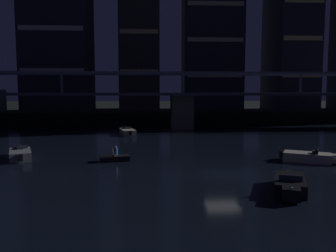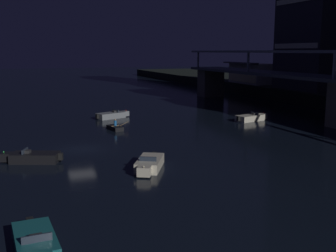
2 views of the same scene
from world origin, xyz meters
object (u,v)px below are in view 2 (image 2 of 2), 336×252
waterfront_pavilion (253,73)px  dinghy_with_paddler (115,128)px  speedboat_near_center (112,115)px  speedboat_near_left (149,164)px  speedboat_mid_center (36,244)px  speedboat_mid_left (251,118)px  speedboat_near_right (33,157)px

waterfront_pavilion → dinghy_with_paddler: bearing=-50.4°
speedboat_near_center → dinghy_with_paddler: 9.01m
speedboat_near_center → dinghy_with_paddler: (8.85, -1.66, -0.14)m
speedboat_near_left → speedboat_mid_center: bearing=-39.0°
speedboat_mid_left → speedboat_mid_center: same height
speedboat_near_center → speedboat_mid_center: bearing=-18.0°
speedboat_mid_center → waterfront_pavilion: bearing=140.9°
waterfront_pavilion → speedboat_mid_center: bearing=-39.1°
speedboat_near_right → dinghy_with_paddler: bearing=140.0°
dinghy_with_paddler → speedboat_mid_center: bearing=-20.2°
speedboat_near_left → speedboat_mid_left: same height
speedboat_mid_left → speedboat_near_right: bearing=-67.5°
speedboat_mid_left → dinghy_with_paddler: bearing=-89.7°
speedboat_near_right → speedboat_mid_center: (16.83, -0.64, 0.00)m
speedboat_near_center → speedboat_near_right: (20.64, -11.55, 0.00)m
speedboat_near_left → dinghy_with_paddler: bearing=175.7°
speedboat_mid_center → speedboat_near_right: bearing=177.8°
speedboat_near_right → speedboat_mid_left: size_ratio=0.98×
speedboat_near_left → speedboat_near_center: (-26.05, 2.94, 0.00)m
waterfront_pavilion → speedboat_mid_left: waterfront_pavilion is taller
waterfront_pavilion → speedboat_near_left: (49.66, -40.49, -4.02)m
waterfront_pavilion → speedboat_near_center: bearing=-57.8°
waterfront_pavilion → speedboat_near_left: size_ratio=2.53×
speedboat_near_right → speedboat_mid_center: size_ratio=0.97×
waterfront_pavilion → speedboat_mid_left: 38.50m
speedboat_near_center → dinghy_with_paddler: dinghy_with_paddler is taller
waterfront_pavilion → speedboat_near_right: waterfront_pavilion is taller
speedboat_near_left → dinghy_with_paddler: (-17.19, 1.28, -0.14)m
speedboat_mid_left → speedboat_mid_center: (28.70, -29.28, 0.00)m
speedboat_near_left → speedboat_mid_center: 14.69m
speedboat_near_center → speedboat_mid_left: (8.76, 17.10, 0.00)m
waterfront_pavilion → speedboat_near_left: waterfront_pavilion is taller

